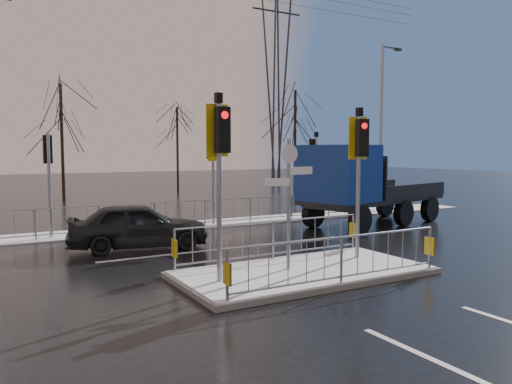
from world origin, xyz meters
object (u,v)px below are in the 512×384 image
car_far_lane (139,226)px  street_lamp_right (382,121)px  flatbed_truck (354,184)px  traffic_island (303,259)px

car_far_lane → street_lamp_right: 13.96m
flatbed_truck → street_lamp_right: 6.41m
traffic_island → car_far_lane: 5.64m
car_far_lane → street_lamp_right: bearing=-64.2°
car_far_lane → flatbed_truck: size_ratio=0.57×
traffic_island → street_lamp_right: 14.14m
car_far_lane → flatbed_truck: flatbed_truck is taller
flatbed_truck → traffic_island: bearing=-139.4°
flatbed_truck → street_lamp_right: (4.68, 3.43, 2.71)m
traffic_island → street_lamp_right: street_lamp_right is taller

